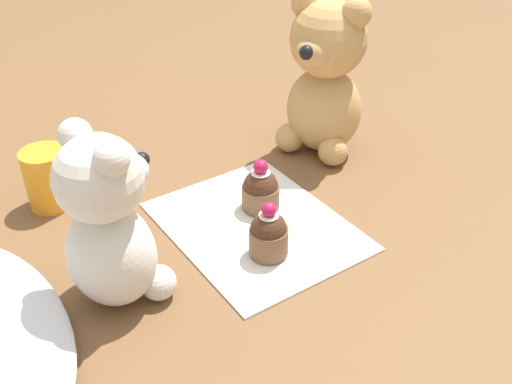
% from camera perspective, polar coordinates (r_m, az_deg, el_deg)
% --- Properties ---
extents(ground_plane, '(4.00, 4.00, 0.00)m').
position_cam_1_polar(ground_plane, '(0.80, 0.00, -3.35)').
color(ground_plane, brown).
extents(knitted_placemat, '(0.27, 0.21, 0.01)m').
position_cam_1_polar(knitted_placemat, '(0.80, 0.00, -3.18)').
color(knitted_placemat, silver).
rests_on(knitted_placemat, ground_plane).
extents(teddy_bear_cream, '(0.12, 0.12, 0.21)m').
position_cam_1_polar(teddy_bear_cream, '(0.65, -13.83, -2.98)').
color(teddy_bear_cream, silver).
rests_on(teddy_bear_cream, ground_plane).
extents(teddy_bear_tan, '(0.15, 0.15, 0.25)m').
position_cam_1_polar(teddy_bear_tan, '(0.93, 6.58, 10.79)').
color(teddy_bear_tan, tan).
rests_on(teddy_bear_tan, ground_plane).
extents(cupcake_near_cream_bear, '(0.05, 0.05, 0.07)m').
position_cam_1_polar(cupcake_near_cream_bear, '(0.73, 1.21, -4.00)').
color(cupcake_near_cream_bear, brown).
rests_on(cupcake_near_cream_bear, knitted_placemat).
extents(cupcake_near_tan_bear, '(0.05, 0.05, 0.07)m').
position_cam_1_polar(cupcake_near_tan_bear, '(0.81, 0.44, 0.22)').
color(cupcake_near_tan_bear, brown).
rests_on(cupcake_near_tan_bear, knitted_placemat).
extents(juice_glass, '(0.06, 0.06, 0.08)m').
position_cam_1_polar(juice_glass, '(0.87, -19.21, 1.24)').
color(juice_glass, orange).
rests_on(juice_glass, ground_plane).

